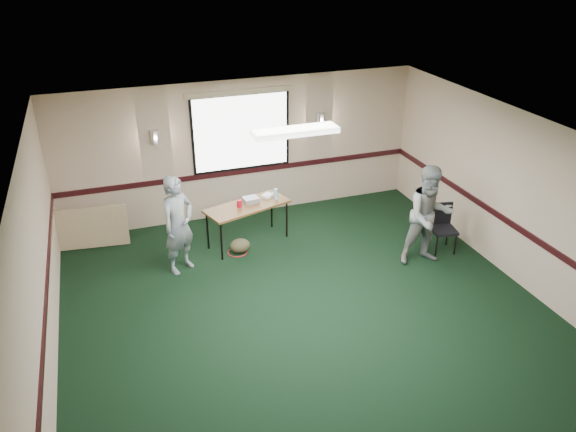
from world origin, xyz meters
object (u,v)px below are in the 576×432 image
object	(u,v)px
folding_table	(247,208)
person_right	(429,216)
conference_chair	(442,224)
projector	(251,200)
person_left	(178,225)

from	to	relation	value
folding_table	person_right	distance (m)	3.14
conference_chair	person_right	distance (m)	0.70
projector	conference_chair	xyz separation A→B (m)	(3.08, -1.43, -0.30)
projector	conference_chair	bearing A→B (deg)	-31.87
folding_table	person_right	size ratio (longest dim) A/B	0.93
folding_table	projector	size ratio (longest dim) A/B	6.10
person_right	conference_chair	bearing A→B (deg)	37.33
person_left	conference_chair	bearing A→B (deg)	-44.68
person_left	folding_table	bearing A→B (deg)	-12.73
conference_chair	person_right	bearing A→B (deg)	-138.81
folding_table	person_right	bearing A→B (deg)	-48.71
person_left	projector	bearing A→B (deg)	-10.50
projector	conference_chair	size ratio (longest dim) A/B	0.31
folding_table	person_right	world-z (taller)	person_right
projector	folding_table	bearing A→B (deg)	-140.45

